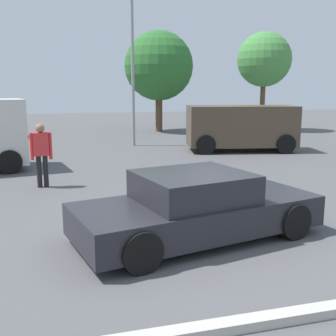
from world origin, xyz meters
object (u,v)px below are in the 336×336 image
(pedestrian, at_px, (41,150))
(light_post_near, at_px, (132,42))
(sedan_foreground, at_px, (196,208))
(dog, at_px, (233,183))
(suv_dark, at_px, (241,126))

(pedestrian, bearing_deg, light_post_near, -29.85)
(pedestrian, bearing_deg, sedan_foreground, -152.24)
(sedan_foreground, relative_size, light_post_near, 0.66)
(dog, height_order, pedestrian, pedestrian)
(sedan_foreground, distance_m, light_post_near, 12.98)
(light_post_near, bearing_deg, suv_dark, -34.18)
(sedan_foreground, bearing_deg, pedestrian, 107.51)
(sedan_foreground, xyz_separation_m, light_post_near, (1.16, 12.25, 4.13))
(suv_dark, bearing_deg, light_post_near, 157.44)
(dog, xyz_separation_m, light_post_near, (-0.80, 9.45, 4.43))
(suv_dark, bearing_deg, sedan_foreground, -107.73)
(sedan_foreground, xyz_separation_m, pedestrian, (-2.75, 4.75, 0.47))
(suv_dark, distance_m, pedestrian, 9.32)
(dog, bearing_deg, suv_dark, -119.65)
(suv_dark, bearing_deg, pedestrian, -138.20)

